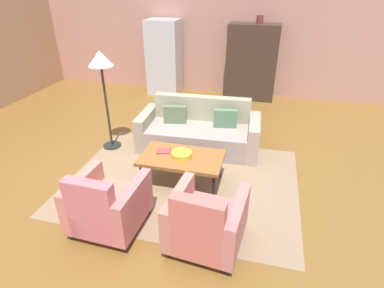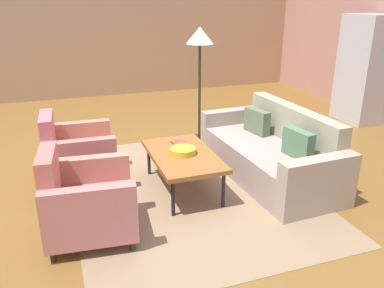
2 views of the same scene
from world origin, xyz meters
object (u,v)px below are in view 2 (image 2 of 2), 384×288
at_px(armchair_left, 75,156).
at_px(book_stack, 180,143).
at_px(couch, 273,154).
at_px(refrigerator, 367,69).
at_px(coffee_table, 183,157).
at_px(armchair_right, 83,203).
at_px(fruit_bowl, 183,151).
at_px(floor_lamp, 200,46).

distance_m(armchair_left, book_stack, 1.28).
xyz_separation_m(couch, refrigerator, (-1.55, 2.71, 0.64)).
xyz_separation_m(coffee_table, book_stack, (-0.30, 0.07, 0.05)).
distance_m(couch, refrigerator, 3.19).
distance_m(couch, armchair_right, 2.43).
bearing_deg(couch, armchair_right, 101.60).
relative_size(fruit_bowl, book_stack, 1.26).
bearing_deg(coffee_table, book_stack, 167.32).
bearing_deg(floor_lamp, fruit_bowl, -26.51).
height_order(armchair_right, fruit_bowl, armchair_right).
xyz_separation_m(fruit_bowl, book_stack, (-0.30, 0.07, -0.02)).
height_order(coffee_table, armchair_right, armchair_right).
relative_size(armchair_right, floor_lamp, 0.51).
height_order(fruit_bowl, refrigerator, refrigerator).
distance_m(coffee_table, book_stack, 0.31).
bearing_deg(refrigerator, book_stack, -71.89).
height_order(couch, armchair_left, armchair_left).
bearing_deg(fruit_bowl, floor_lamp, 153.49).
xyz_separation_m(armchair_left, floor_lamp, (-0.95, 1.94, 1.10)).
distance_m(coffee_table, refrigerator, 4.23).
relative_size(fruit_bowl, floor_lamp, 0.17).
bearing_deg(couch, coffee_table, 87.54).
bearing_deg(fruit_bowl, armchair_left, -117.35).
distance_m(coffee_table, armchair_left, 1.31).
bearing_deg(floor_lamp, coffee_table, -26.52).
bearing_deg(armchair_right, refrigerator, 118.33).
bearing_deg(couch, refrigerator, -62.95).
relative_size(armchair_right, refrigerator, 0.48).
relative_size(couch, armchair_left, 2.43).
bearing_deg(couch, floor_lamp, 12.19).
height_order(armchair_right, floor_lamp, floor_lamp).
distance_m(couch, coffee_table, 1.19).
bearing_deg(book_stack, fruit_bowl, -12.65).
distance_m(coffee_table, fruit_bowl, 0.07).
xyz_separation_m(armchair_left, fruit_bowl, (0.60, 1.17, 0.14)).
bearing_deg(armchair_left, coffee_table, 64.82).
relative_size(couch, coffee_table, 1.78).
bearing_deg(armchair_left, book_stack, 78.32).
bearing_deg(couch, armchair_left, 73.07).
xyz_separation_m(coffee_table, floor_lamp, (-1.55, 0.78, 1.03)).
height_order(fruit_bowl, floor_lamp, floor_lamp).
bearing_deg(coffee_table, couch, 90.19).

